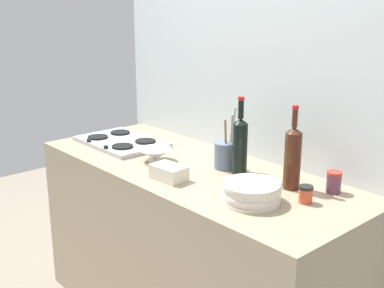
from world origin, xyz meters
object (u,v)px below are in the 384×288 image
at_px(utensil_crock, 225,154).
at_px(condiment_jar_front, 306,194).
at_px(condiment_jar_rear, 334,182).
at_px(wine_bottle_leftmost, 240,145).
at_px(mixing_bowl, 155,154).
at_px(butter_dish, 169,173).
at_px(stovetop_hob, 121,142).
at_px(plate_stack, 251,193).
at_px(wine_bottle_mid_left, 293,157).

relative_size(utensil_crock, condiment_jar_front, 4.18).
distance_m(condiment_jar_front, condiment_jar_rear, 0.18).
relative_size(wine_bottle_leftmost, utensil_crock, 1.24).
height_order(mixing_bowl, condiment_jar_rear, condiment_jar_rear).
height_order(butter_dish, condiment_jar_rear, condiment_jar_rear).
bearing_deg(mixing_bowl, condiment_jar_rear, 19.77).
relative_size(stovetop_hob, utensil_crock, 1.69).
xyz_separation_m(condiment_jar_front, condiment_jar_rear, (0.01, 0.18, 0.01)).
bearing_deg(utensil_crock, wine_bottle_leftmost, -9.01).
height_order(utensil_crock, condiment_jar_rear, utensil_crock).
xyz_separation_m(plate_stack, wine_bottle_leftmost, (-0.26, 0.21, 0.10)).
xyz_separation_m(plate_stack, mixing_bowl, (-0.69, 0.04, -0.01)).
bearing_deg(wine_bottle_leftmost, mixing_bowl, -158.50).
distance_m(plate_stack, butter_dish, 0.44).
bearing_deg(wine_bottle_mid_left, wine_bottle_leftmost, -171.40).
height_order(mixing_bowl, condiment_jar_front, condiment_jar_front).
xyz_separation_m(wine_bottle_leftmost, utensil_crock, (-0.11, 0.02, -0.07)).
height_order(stovetop_hob, condiment_jar_rear, condiment_jar_rear).
bearing_deg(condiment_jar_rear, butter_dish, -144.20).
distance_m(butter_dish, utensil_crock, 0.32).
bearing_deg(plate_stack, stovetop_hob, 175.61).
bearing_deg(plate_stack, butter_dish, -168.98).
relative_size(butter_dish, condiment_jar_rear, 1.74).
height_order(plate_stack, utensil_crock, utensil_crock).
distance_m(butter_dish, condiment_jar_rear, 0.73).
distance_m(plate_stack, wine_bottle_mid_left, 0.27).
height_order(plate_stack, condiment_jar_front, plate_stack).
bearing_deg(stovetop_hob, condiment_jar_front, 3.70).
xyz_separation_m(mixing_bowl, utensil_crock, (0.32, 0.19, 0.04)).
height_order(wine_bottle_mid_left, condiment_jar_rear, wine_bottle_mid_left).
xyz_separation_m(wine_bottle_leftmost, condiment_jar_rear, (0.42, 0.14, -0.10)).
distance_m(mixing_bowl, utensil_crock, 0.37).
bearing_deg(wine_bottle_mid_left, utensil_crock, -176.54).
xyz_separation_m(plate_stack, utensil_crock, (-0.37, 0.22, 0.03)).
bearing_deg(mixing_bowl, butter_dish, -25.00).
bearing_deg(condiment_jar_front, plate_stack, -133.11).
bearing_deg(condiment_jar_front, wine_bottle_leftmost, 173.69).
bearing_deg(stovetop_hob, butter_dish, -14.58).
distance_m(wine_bottle_leftmost, wine_bottle_mid_left, 0.27).
xyz_separation_m(plate_stack, wine_bottle_mid_left, (0.01, 0.25, 0.10)).
distance_m(wine_bottle_mid_left, condiment_jar_front, 0.20).
bearing_deg(wine_bottle_leftmost, plate_stack, -38.38).
xyz_separation_m(wine_bottle_mid_left, condiment_jar_rear, (0.15, 0.10, -0.10)).
xyz_separation_m(wine_bottle_leftmost, condiment_jar_front, (0.41, -0.05, -0.11)).
bearing_deg(condiment_jar_front, stovetop_hob, -176.30).
xyz_separation_m(stovetop_hob, mixing_bowl, (0.38, -0.04, 0.02)).
bearing_deg(butter_dish, condiment_jar_rear, 35.80).
bearing_deg(utensil_crock, plate_stack, -31.00).
bearing_deg(condiment_jar_rear, utensil_crock, -167.44).
relative_size(wine_bottle_mid_left, condiment_jar_rear, 3.94).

